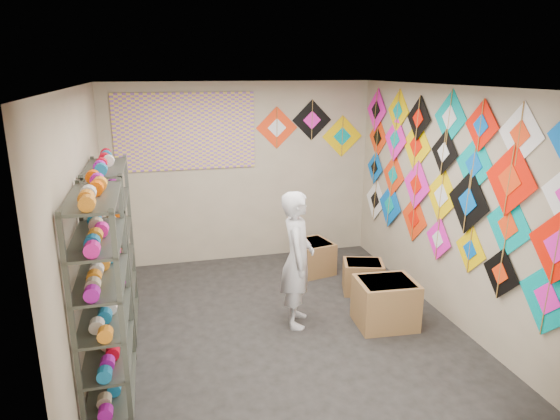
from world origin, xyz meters
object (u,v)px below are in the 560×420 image
object	(u,v)px
carton_a	(385,303)
carton_c	(313,257)
carton_b	(363,277)
shelf_rack_front	(103,299)
shelf_rack_back	(113,248)
shopkeeper	(297,259)

from	to	relation	value
carton_a	carton_c	size ratio (longest dim) A/B	1.23
carton_a	carton_b	xyz separation A→B (m)	(0.11, 0.90, -0.07)
shelf_rack_front	shelf_rack_back	distance (m)	1.30
shelf_rack_back	carton_b	xyz separation A→B (m)	(3.10, 0.15, -0.74)
carton_c	carton_b	bearing A→B (deg)	-73.66
carton_b	carton_c	size ratio (longest dim) A/B	0.96
shopkeeper	carton_a	xyz separation A→B (m)	(0.97, -0.30, -0.52)
carton_b	carton_c	distance (m)	0.91
shelf_rack_front	shopkeeper	size ratio (longest dim) A/B	1.20
carton_c	shopkeeper	bearing A→B (deg)	-127.56
shelf_rack_front	carton_b	world-z (taller)	shelf_rack_front
shelf_rack_front	shelf_rack_back	size ratio (longest dim) A/B	1.00
shopkeeper	carton_c	bearing A→B (deg)	-8.16
shelf_rack_front	carton_a	distance (m)	3.11
carton_c	carton_a	bearing A→B (deg)	-91.65
shelf_rack_front	carton_c	bearing A→B (deg)	40.14
shopkeeper	carton_b	distance (m)	1.37
shelf_rack_back	carton_a	distance (m)	3.15
shelf_rack_front	carton_a	bearing A→B (deg)	10.48
carton_a	carton_b	world-z (taller)	carton_a
shelf_rack_front	shopkeeper	distance (m)	2.19
shelf_rack_front	carton_c	distance (m)	3.55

